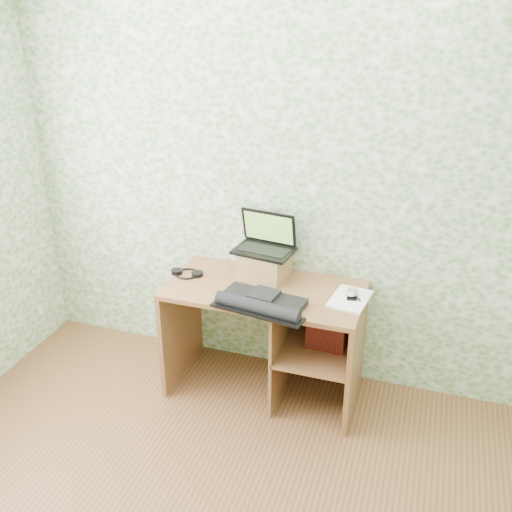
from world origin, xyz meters
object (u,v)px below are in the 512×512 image
(keyboard, at_px, (261,303))
(notepad, at_px, (350,299))
(desk, at_px, (278,325))
(laptop, at_px, (266,241))
(riser, at_px, (264,264))

(keyboard, distance_m, notepad, 0.53)
(desk, relative_size, laptop, 3.07)
(riser, bearing_deg, keyboard, -74.93)
(desk, bearing_deg, riser, 138.53)
(riser, distance_m, keyboard, 0.38)
(desk, height_order, keyboard, keyboard)
(desk, distance_m, notepad, 0.52)
(riser, height_order, laptop, laptop)
(desk, height_order, laptop, laptop)
(desk, bearing_deg, laptop, 130.29)
(desk, bearing_deg, notepad, -1.90)
(riser, bearing_deg, desk, -41.47)
(laptop, bearing_deg, keyboard, -68.51)
(notepad, bearing_deg, desk, -174.17)
(riser, relative_size, keyboard, 0.51)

